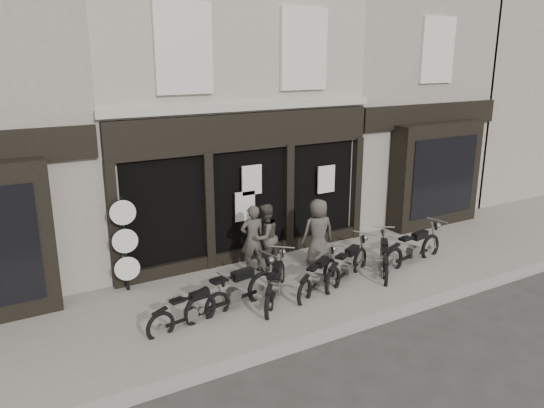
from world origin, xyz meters
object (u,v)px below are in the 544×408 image
man_left (253,239)px  advert_sign_post (125,248)px  motorcycle_3 (318,279)px  motorcycle_2 (275,287)px  man_centre (265,237)px  motorcycle_4 (347,268)px  man_right (318,232)px  motorcycle_5 (384,260)px  motorcycle_6 (413,251)px  motorcycle_0 (191,313)px  motorcycle_1 (233,295)px

man_left → advert_sign_post: bearing=2.8°
motorcycle_3 → man_left: size_ratio=1.07×
motorcycle_2 → man_centre: 1.80m
man_centre → advert_sign_post: bearing=-28.2°
motorcycle_4 → man_right: bearing=65.5°
motorcycle_2 → motorcycle_5: motorcycle_2 is taller
motorcycle_3 → man_left: (-0.76, 1.69, 0.58)m
man_left → man_centre: bearing=-174.8°
motorcycle_6 → man_right: bearing=142.2°
motorcycle_4 → motorcycle_6: 2.10m
motorcycle_0 → motorcycle_6: size_ratio=0.84×
motorcycle_1 → advert_sign_post: size_ratio=1.00×
motorcycle_5 → advert_sign_post: size_ratio=0.75×
motorcycle_3 → motorcycle_6: size_ratio=0.79×
motorcycle_0 → man_centre: size_ratio=1.14×
motorcycle_2 → man_left: man_left is taller
motorcycle_0 → motorcycle_6: bearing=-9.5°
motorcycle_2 → advert_sign_post: size_ratio=0.75×
advert_sign_post → motorcycle_5: bearing=-9.2°
motorcycle_2 → man_centre: size_ratio=1.04×
motorcycle_1 → man_left: man_left is taller
motorcycle_5 → motorcycle_3: bearing=131.2°
motorcycle_5 → man_left: 3.29m
motorcycle_1 → motorcycle_6: (5.11, -0.03, -0.01)m
motorcycle_1 → motorcycle_4: motorcycle_1 is taller
motorcycle_2 → advert_sign_post: bearing=93.0°
motorcycle_4 → man_right: (-0.04, 1.17, 0.56)m
motorcycle_4 → advert_sign_post: (-4.65, 2.03, 0.71)m
motorcycle_5 → man_left: (-2.81, 1.61, 0.57)m
motorcycle_6 → motorcycle_0: bearing=172.5°
motorcycle_5 → motorcycle_6: motorcycle_6 is taller
motorcycle_3 → man_centre: man_centre is taller
motorcycle_0 → man_centre: man_centre is taller
motorcycle_4 → advert_sign_post: size_ratio=0.86×
motorcycle_5 → motorcycle_6: size_ratio=0.76×
motorcycle_1 → motorcycle_2: size_ratio=1.33×
motorcycle_3 → man_left: bearing=83.6°
advert_sign_post → man_right: bearing=-0.1°
motorcycle_1 → man_centre: man_centre is taller
motorcycle_6 → man_left: 4.15m
motorcycle_4 → man_centre: 2.13m
motorcycle_4 → man_left: bearing=110.3°
motorcycle_5 → man_right: man_right is taller
motorcycle_5 → advert_sign_post: bearing=109.4°
motorcycle_0 → motorcycle_5: bearing=-9.3°
motorcycle_2 → motorcycle_6: size_ratio=0.77×
motorcycle_2 → motorcycle_5: 3.13m
man_centre → advert_sign_post: 3.33m
motorcycle_2 → motorcycle_3: (1.08, -0.07, -0.02)m
motorcycle_5 → motorcycle_2: bearing=129.2°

